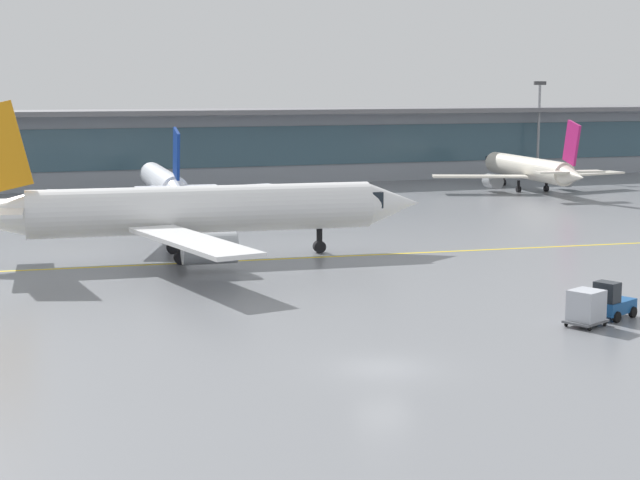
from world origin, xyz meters
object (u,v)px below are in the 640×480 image
at_px(gate_airplane_1, 163,182).
at_px(apron_light_mast_1, 539,125).
at_px(cargo_dolly_lead, 586,307).
at_px(baggage_tug, 612,302).
at_px(taxiing_regional_jet, 197,211).
at_px(gate_airplane_2, 529,169).

bearing_deg(gate_airplane_1, apron_light_mast_1, -69.29).
relative_size(gate_airplane_1, cargo_dolly_lead, 10.24).
height_order(baggage_tug, cargo_dolly_lead, baggage_tug).
bearing_deg(baggage_tug, gate_airplane_1, 78.24).
relative_size(gate_airplane_1, taxiing_regional_jet, 0.75).
relative_size(gate_airplane_2, baggage_tug, 9.09).
height_order(gate_airplane_1, apron_light_mast_1, apron_light_mast_1).
bearing_deg(baggage_tug, apron_light_mast_1, 36.46).
bearing_deg(gate_airplane_1, taxiing_regional_jet, 177.10).
height_order(cargo_dolly_lead, apron_light_mast_1, apron_light_mast_1).
relative_size(gate_airplane_2, taxiing_regional_jet, 0.76).
relative_size(cargo_dolly_lead, apron_light_mast_1, 0.20).
bearing_deg(cargo_dolly_lead, baggage_tug, 0.00).
bearing_deg(gate_airplane_2, apron_light_mast_1, -29.29).
height_order(gate_airplane_1, baggage_tug, gate_airplane_1).
xyz_separation_m(cargo_dolly_lead, apron_light_mast_1, (44.34, 77.13, 6.22)).
bearing_deg(taxiing_regional_jet, baggage_tug, -53.11).
bearing_deg(apron_light_mast_1, cargo_dolly_lead, -119.89).
distance_m(taxiing_regional_jet, apron_light_mast_1, 76.86).
distance_m(gate_airplane_2, apron_light_mast_1, 19.23).
distance_m(taxiing_regional_jet, baggage_tug, 31.75).
bearing_deg(apron_light_mast_1, gate_airplane_2, -124.82).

